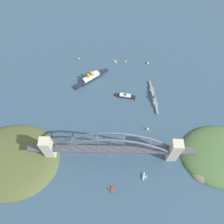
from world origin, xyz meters
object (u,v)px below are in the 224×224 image
Objects in this scene: small_boat_0 at (148,63)px; small_boat_4 at (79,59)px; harbor_arch_bridge at (111,149)px; small_boat_2 at (115,61)px; harbor_ferry_steamer at (125,96)px; small_boat_1 at (126,62)px; small_boat_3 at (148,128)px; ocean_liner at (91,78)px; channel_marker_buoy at (121,134)px; naval_cruiser at (154,97)px; seaplane_taxiing_near_bridge at (144,177)px; seaplane_second_in_formation at (112,190)px.

small_boat_0 is 143.58m from small_boat_4.
harbor_arch_bridge is 27.19× the size of small_boat_2.
harbor_arch_bridge reaches higher than harbor_ferry_steamer.
small_boat_4 is at bearing 177.27° from small_boat_1.
harbor_arch_bridge is at bearing -141.39° from small_boat_3.
ocean_liner is at bearing -60.64° from small_boat_4.
small_boat_2 reaches higher than small_boat_1.
small_boat_1 is at bearing 86.60° from channel_marker_buoy.
small_boat_3 is at bearing -102.91° from naval_cruiser.
seaplane_taxiing_near_bridge is at bearing -78.52° from small_boat_2.
harbor_ferry_steamer is (66.54, -39.42, -3.16)m from ocean_liner.
naval_cruiser is 6.43× the size of small_boat_4.
small_boat_0 is (113.40, 43.07, -1.81)m from ocean_liner.
seaplane_taxiing_near_bridge is 1.47× the size of small_boat_0.
ocean_liner reaches higher than small_boat_1.
channel_marker_buoy is at bearing 66.92° from harbor_arch_bridge.
small_boat_2 is (-73.37, 89.32, -2.13)m from naval_cruiser.
harbor_ferry_steamer is 14.04× the size of channel_marker_buoy.
small_boat_1 is at bearing 96.09° from seaplane_taxiing_near_bridge.
ocean_liner is at bearing -133.66° from small_boat_2.
naval_cruiser is 102.57m from small_boat_1.
seaplane_second_in_formation is at bearing -98.51° from channel_marker_buoy.
small_boat_3 is at bearing -61.07° from harbor_ferry_steamer.
channel_marker_buoy is (-54.16, -160.13, -2.66)m from small_boat_0.
naval_cruiser is at bearing -32.22° from small_boat_4.
channel_marker_buoy is at bearing -85.44° from small_boat_2.
small_boat_0 is (18.89, 233.37, 1.59)m from seaplane_taxiing_near_bridge.
small_boat_0 reaches higher than seaplane_second_in_formation.
small_boat_0 is (46.86, 82.49, 1.35)m from harbor_ferry_steamer.
seaplane_second_in_formation is (-74.26, -170.02, -0.74)m from naval_cruiser.
small_boat_0 is at bearing -3.96° from small_boat_4.
ocean_liner is 5.73× the size of seaplane_second_in_formation.
harbor_arch_bridge is at bearing -74.95° from ocean_liner.
naval_cruiser reaches higher than seaplane_second_in_formation.
seaplane_second_in_formation is 274.51m from small_boat_4.
small_boat_3 is 0.75× the size of small_boat_4.
channel_marker_buoy is at bearing 115.72° from seaplane_taxiing_near_bridge.
small_boat_2 is at bearing 94.56° from channel_marker_buoy.
naval_cruiser is at bearing -60.58° from small_boat_1.
harbor_arch_bridge is 21.61× the size of seaplane_taxiing_near_bridge.
small_boat_1 is 98.97m from small_boat_4.
harbor_ferry_steamer is 94.88m from small_boat_0.
seaplane_second_in_formation reaches higher than small_boat_1.
harbor_arch_bridge is 31.68× the size of small_boat_0.
ocean_liner is 7.40× the size of small_boat_3.
ocean_liner is 212.50m from seaplane_taxiing_near_bridge.
harbor_arch_bridge is 214.09m from small_boat_0.
harbor_arch_bridge is 83.71m from small_boat_3.
channel_marker_buoy is at bearing -63.16° from ocean_liner.
naval_cruiser reaches higher than harbor_ferry_steamer.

